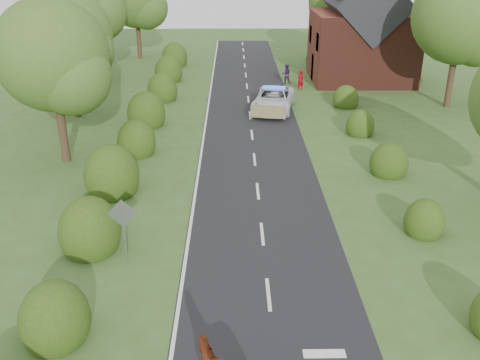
{
  "coord_description": "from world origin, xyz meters",
  "views": [
    {
      "loc": [
        -1.13,
        -14.5,
        10.58
      ],
      "look_at": [
        -0.85,
        6.4,
        1.3
      ],
      "focal_mm": 40.0,
      "sensor_mm": 36.0,
      "label": 1
    }
  ],
  "objects_px": {
    "road_sign": "(123,222)",
    "police_van": "(274,99)",
    "pedestrian_red": "(300,80)",
    "pedestrian_purple": "(286,74)"
  },
  "relations": [
    {
      "from": "road_sign",
      "to": "police_van",
      "type": "xyz_separation_m",
      "value": [
        6.66,
        19.23,
        -0.89
      ]
    },
    {
      "from": "police_van",
      "to": "pedestrian_purple",
      "type": "distance_m",
      "value": 7.75
    },
    {
      "from": "road_sign",
      "to": "police_van",
      "type": "height_order",
      "value": "road_sign"
    },
    {
      "from": "road_sign",
      "to": "pedestrian_purple",
      "type": "bearing_deg",
      "value": 72.96
    },
    {
      "from": "pedestrian_red",
      "to": "pedestrian_purple",
      "type": "distance_m",
      "value": 2.14
    },
    {
      "from": "road_sign",
      "to": "police_van",
      "type": "bearing_deg",
      "value": 70.9
    },
    {
      "from": "police_van",
      "to": "pedestrian_red",
      "type": "distance_m",
      "value": 6.2
    },
    {
      "from": "police_van",
      "to": "road_sign",
      "type": "bearing_deg",
      "value": -97.74
    },
    {
      "from": "pedestrian_red",
      "to": "pedestrian_purple",
      "type": "height_order",
      "value": "pedestrian_purple"
    },
    {
      "from": "pedestrian_purple",
      "to": "road_sign",
      "type": "bearing_deg",
      "value": 72.07
    }
  ]
}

